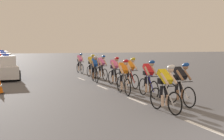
{
  "coord_description": "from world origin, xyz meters",
  "views": [
    {
      "loc": [
        -4.92,
        -4.56,
        2.1
      ],
      "look_at": [
        -0.51,
        6.87,
        1.1
      ],
      "focal_mm": 47.6,
      "sensor_mm": 36.0,
      "label": 1
    }
  ],
  "objects_px": {
    "cyclist_fourth": "(124,76)",
    "cyclist_tenth": "(80,63)",
    "police_car_nearest": "(2,68)",
    "cyclist_seventh": "(102,67)",
    "cyclist_lead": "(166,88)",
    "police_car_furthest": "(0,58)",
    "cyclist_fifth": "(130,72)",
    "police_car_second": "(1,63)",
    "cyclist_sixth": "(115,71)",
    "cyclist_eighth": "(95,69)",
    "cyclist_third": "(149,78)",
    "police_car_third": "(0,60)",
    "cyclist_ninth": "(92,66)",
    "cyclist_second": "(181,83)",
    "traffic_cone_far": "(0,87)"
  },
  "relations": [
    {
      "from": "cyclist_third",
      "to": "cyclist_eighth",
      "type": "xyz_separation_m",
      "value": [
        -0.51,
        5.6,
        0.0
      ]
    },
    {
      "from": "cyclist_fourth",
      "to": "cyclist_tenth",
      "type": "distance_m",
      "value": 10.33
    },
    {
      "from": "cyclist_second",
      "to": "police_car_nearest",
      "type": "distance_m",
      "value": 12.55
    },
    {
      "from": "police_car_second",
      "to": "police_car_furthest",
      "type": "relative_size",
      "value": 1.0
    },
    {
      "from": "cyclist_fifth",
      "to": "cyclist_sixth",
      "type": "height_order",
      "value": "same"
    },
    {
      "from": "cyclist_fourth",
      "to": "police_car_furthest",
      "type": "relative_size",
      "value": 0.38
    },
    {
      "from": "police_car_second",
      "to": "cyclist_second",
      "type": "bearing_deg",
      "value": -71.37
    },
    {
      "from": "police_car_furthest",
      "to": "traffic_cone_far",
      "type": "distance_m",
      "value": 24.33
    },
    {
      "from": "cyclist_fifth",
      "to": "cyclist_seventh",
      "type": "distance_m",
      "value": 3.77
    },
    {
      "from": "cyclist_seventh",
      "to": "police_car_furthest",
      "type": "relative_size",
      "value": 0.38
    },
    {
      "from": "cyclist_second",
      "to": "cyclist_tenth",
      "type": "relative_size",
      "value": 1.0
    },
    {
      "from": "cyclist_eighth",
      "to": "police_car_nearest",
      "type": "xyz_separation_m",
      "value": [
        -4.99,
        3.64,
        -0.11
      ]
    },
    {
      "from": "cyclist_fifth",
      "to": "cyclist_eighth",
      "type": "xyz_separation_m",
      "value": [
        -0.97,
        2.82,
        0.0
      ]
    },
    {
      "from": "cyclist_second",
      "to": "cyclist_sixth",
      "type": "bearing_deg",
      "value": 92.3
    },
    {
      "from": "cyclist_second",
      "to": "police_car_second",
      "type": "relative_size",
      "value": 0.38
    },
    {
      "from": "cyclist_second",
      "to": "traffic_cone_far",
      "type": "bearing_deg",
      "value": 139.82
    },
    {
      "from": "cyclist_seventh",
      "to": "cyclist_sixth",
      "type": "bearing_deg",
      "value": -94.56
    },
    {
      "from": "cyclist_fourth",
      "to": "cyclist_seventh",
      "type": "xyz_separation_m",
      "value": [
        0.88,
        5.48,
        0.0
      ]
    },
    {
      "from": "cyclist_eighth",
      "to": "traffic_cone_far",
      "type": "relative_size",
      "value": 2.69
    },
    {
      "from": "cyclist_lead",
      "to": "cyclist_fourth",
      "type": "distance_m",
      "value": 3.74
    },
    {
      "from": "cyclist_third",
      "to": "cyclist_eighth",
      "type": "relative_size",
      "value": 1.0
    },
    {
      "from": "cyclist_third",
      "to": "cyclist_sixth",
      "type": "relative_size",
      "value": 1.0
    },
    {
      "from": "police_car_second",
      "to": "cyclist_fourth",
      "type": "bearing_deg",
      "value": -70.97
    },
    {
      "from": "cyclist_second",
      "to": "cyclist_tenth",
      "type": "xyz_separation_m",
      "value": [
        -0.11,
        13.28,
        0.0
      ]
    },
    {
      "from": "cyclist_third",
      "to": "cyclist_tenth",
      "type": "xyz_separation_m",
      "value": [
        0.14,
        11.37,
        0.0
      ]
    },
    {
      "from": "cyclist_tenth",
      "to": "cyclist_fifth",
      "type": "bearing_deg",
      "value": -87.92
    },
    {
      "from": "cyclist_fifth",
      "to": "police_car_furthest",
      "type": "distance_m",
      "value": 25.35
    },
    {
      "from": "cyclist_fifth",
      "to": "cyclist_fourth",
      "type": "bearing_deg",
      "value": -122.67
    },
    {
      "from": "cyclist_lead",
      "to": "cyclist_sixth",
      "type": "xyz_separation_m",
      "value": [
        0.85,
        6.49,
        0.0
      ]
    },
    {
      "from": "cyclist_fourth",
      "to": "cyclist_eighth",
      "type": "xyz_separation_m",
      "value": [
        0.13,
        4.54,
        0.0
      ]
    },
    {
      "from": "cyclist_fourth",
      "to": "police_car_furthest",
      "type": "xyz_separation_m",
      "value": [
        -4.86,
        26.36,
        -0.11
      ]
    },
    {
      "from": "police_car_nearest",
      "to": "cyclist_eighth",
      "type": "bearing_deg",
      "value": -36.1
    },
    {
      "from": "cyclist_lead",
      "to": "police_car_nearest",
      "type": "xyz_separation_m",
      "value": [
        -4.68,
        11.91,
        -0.11
      ]
    },
    {
      "from": "police_car_third",
      "to": "cyclist_lead",
      "type": "bearing_deg",
      "value": -79.21
    },
    {
      "from": "cyclist_eighth",
      "to": "cyclist_seventh",
      "type": "bearing_deg",
      "value": 51.57
    },
    {
      "from": "cyclist_fifth",
      "to": "cyclist_ninth",
      "type": "distance_m",
      "value": 5.38
    },
    {
      "from": "cyclist_ninth",
      "to": "cyclist_lead",
      "type": "bearing_deg",
      "value": -94.75
    },
    {
      "from": "police_car_nearest",
      "to": "cyclist_sixth",
      "type": "bearing_deg",
      "value": -44.48
    },
    {
      "from": "police_car_nearest",
      "to": "cyclist_seventh",
      "type": "bearing_deg",
      "value": -25.19
    },
    {
      "from": "cyclist_fourth",
      "to": "cyclist_sixth",
      "type": "xyz_separation_m",
      "value": [
        0.66,
        2.75,
        0.0
      ]
    },
    {
      "from": "cyclist_second",
      "to": "cyclist_lead",
      "type": "bearing_deg",
      "value": -144.8
    },
    {
      "from": "cyclist_tenth",
      "to": "cyclist_second",
      "type": "bearing_deg",
      "value": -89.54
    },
    {
      "from": "cyclist_third",
      "to": "cyclist_fourth",
      "type": "height_order",
      "value": "same"
    },
    {
      "from": "police_car_third",
      "to": "police_car_second",
      "type": "bearing_deg",
      "value": -90.0
    },
    {
      "from": "cyclist_lead",
      "to": "police_car_third",
      "type": "relative_size",
      "value": 0.38
    },
    {
      "from": "cyclist_third",
      "to": "police_car_third",
      "type": "bearing_deg",
      "value": 104.12
    },
    {
      "from": "police_car_nearest",
      "to": "police_car_second",
      "type": "distance_m",
      "value": 5.92
    },
    {
      "from": "cyclist_fifth",
      "to": "police_car_third",
      "type": "relative_size",
      "value": 0.38
    },
    {
      "from": "cyclist_lead",
      "to": "cyclist_third",
      "type": "xyz_separation_m",
      "value": [
        0.83,
        2.67,
        0.0
      ]
    },
    {
      "from": "police_car_second",
      "to": "police_car_third",
      "type": "height_order",
      "value": "same"
    }
  ]
}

